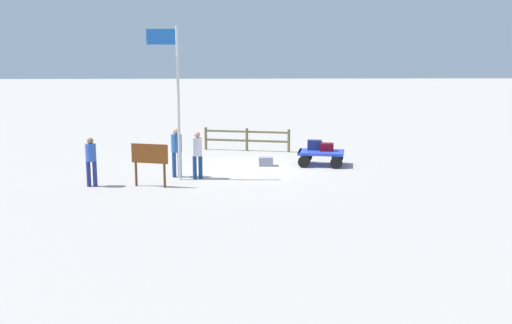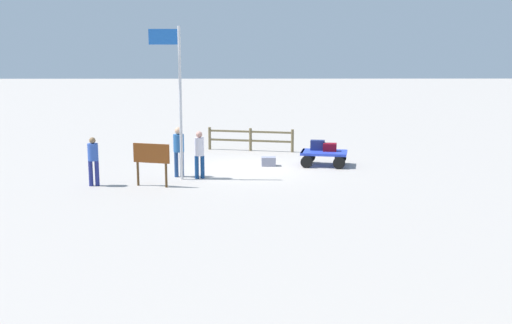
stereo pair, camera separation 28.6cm
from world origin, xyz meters
The scene contains 11 objects.
ground_plane centered at (0.00, 0.00, 0.00)m, with size 120.00×120.00×0.00m, color #AFA69D.
luggage_cart centered at (-2.91, -0.47, 0.41)m, with size 1.91×1.58×0.55m.
suitcase_maroon centered at (-3.15, -0.53, 0.70)m, with size 0.56×0.45×0.30m.
suitcase_olive centered at (-2.71, -0.77, 0.74)m, with size 0.58×0.39×0.38m.
suitcase_navy centered at (-0.81, -0.43, 0.17)m, with size 0.54×0.38×0.34m.
worker_lead centered at (1.65, 1.85, 0.95)m, with size 0.38×0.38×1.65m.
worker_trailing centered at (2.39, 1.55, 1.06)m, with size 0.48×0.48×1.76m.
worker_supervisor centered at (5.03, 2.98, 0.94)m, with size 0.39×0.39×1.62m.
flagpole centered at (2.36, 1.98, 3.09)m, with size 1.06×0.10×5.19m.
signboard centered at (3.11, 3.08, 0.98)m, with size 1.22×0.40×1.42m.
wooden_fence centered at (-0.11, -3.88, 0.57)m, with size 3.72×0.89×0.99m.
Camera 2 is at (-0.15, 23.44, 4.65)m, focal length 44.62 mm.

